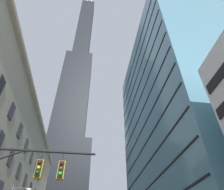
# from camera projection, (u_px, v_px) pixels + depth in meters

# --- Properties ---
(dark_skyscraper) EXTENTS (27.13, 27.13, 236.06)m
(dark_skyscraper) POSITION_uv_depth(u_px,v_px,m) (71.00, 116.00, 120.50)
(dark_skyscraper) COLOR black
(dark_skyscraper) RESTS_ON ground
(glass_office_midrise) EXTENTS (17.85, 39.05, 53.54)m
(glass_office_midrise) POSITION_uv_depth(u_px,v_px,m) (179.00, 121.00, 46.33)
(glass_office_midrise) COLOR teal
(glass_office_midrise) RESTS_ON ground
(traffic_signal_mast) EXTENTS (7.07, 0.63, 6.86)m
(traffic_signal_mast) POSITION_uv_depth(u_px,v_px,m) (18.00, 181.00, 10.96)
(traffic_signal_mast) COLOR black
(traffic_signal_mast) RESTS_ON sidewalk_left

